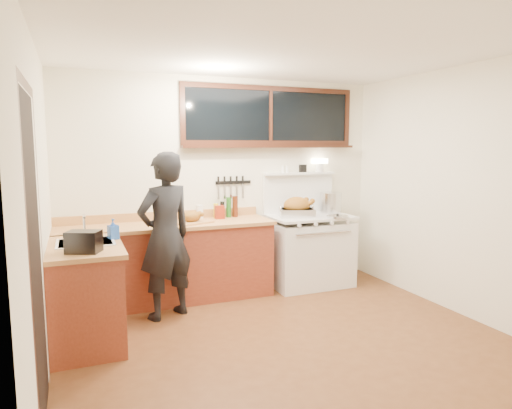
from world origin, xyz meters
name	(u,v)px	position (x,y,z in m)	size (l,w,h in m)	color
ground_plane	(285,339)	(0.00, 0.00, -0.01)	(4.00, 3.50, 0.02)	#572F16
room_shell	(287,160)	(0.00, 0.00, 1.65)	(4.10, 3.60, 2.65)	#ECE6CD
counter_back	(168,262)	(-0.80, 1.45, 0.45)	(2.44, 0.64, 1.00)	maroon
counter_left	(86,293)	(-1.70, 0.62, 0.45)	(0.64, 1.09, 0.90)	maroon
sink_unit	(86,248)	(-1.68, 0.70, 0.85)	(0.50, 0.45, 0.37)	white
vintage_stove	(309,248)	(1.00, 1.41, 0.47)	(1.02, 0.74, 1.61)	white
back_window	(271,123)	(0.60, 1.72, 2.06)	(2.32, 0.13, 0.77)	black
left_doorway	(36,257)	(-1.99, -0.55, 1.09)	(0.02, 1.04, 2.17)	black
knife_strip	(232,183)	(0.08, 1.73, 1.31)	(0.46, 0.03, 0.28)	black
man	(165,236)	(-0.91, 0.96, 0.86)	(0.74, 0.63, 1.72)	black
soap_bottle	(113,229)	(-1.43, 0.78, 1.00)	(0.11, 0.11, 0.19)	blue
toaster	(84,242)	(-1.70, 0.31, 0.99)	(0.31, 0.27, 0.18)	black
cutting_board	(192,218)	(-0.52, 1.39, 0.95)	(0.49, 0.43, 0.14)	tan
roast_turkey	(297,208)	(0.81, 1.38, 1.00)	(0.51, 0.45, 0.25)	silver
stockpot	(331,202)	(1.38, 1.52, 1.03)	(0.35, 0.35, 0.27)	silver
saucepan	(300,208)	(0.99, 1.65, 0.97)	(0.21, 0.31, 0.13)	silver
pot_lid	(338,216)	(1.24, 1.13, 0.91)	(0.35, 0.35, 0.04)	silver
coffee_tin	(220,212)	(-0.14, 1.56, 0.98)	(0.11, 0.09, 0.16)	maroon
pitcher	(200,212)	(-0.36, 1.65, 0.98)	(0.11, 0.11, 0.17)	white
bottle_cluster	(228,208)	(-0.01, 1.63, 1.02)	(0.31, 0.07, 0.26)	black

